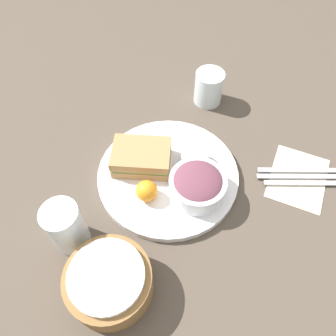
{
  "coord_description": "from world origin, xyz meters",
  "views": [
    {
      "loc": [
        -0.17,
        0.39,
        0.66
      ],
      "look_at": [
        0.0,
        0.0,
        0.04
      ],
      "focal_mm": 35.0,
      "sensor_mm": 36.0,
      "label": 1
    }
  ],
  "objects": [
    {
      "name": "salad_bowl",
      "position": [
        -0.08,
        0.02,
        0.05
      ],
      "size": [
        0.13,
        0.13,
        0.06
      ],
      "color": "white",
      "rests_on": "plate"
    },
    {
      "name": "sandwich",
      "position": [
        0.07,
        0.0,
        0.04
      ],
      "size": [
        0.16,
        0.13,
        0.05
      ],
      "color": "#A37A4C",
      "rests_on": "plate"
    },
    {
      "name": "ground_plane",
      "position": [
        0.0,
        0.0,
        0.0
      ],
      "size": [
        4.0,
        4.0,
        0.0
      ],
      "primitive_type": "plane",
      "color": "#4C4238"
    },
    {
      "name": "fork",
      "position": [
        -0.28,
        -0.14,
        0.01
      ],
      "size": [
        0.18,
        0.08,
        0.01
      ],
      "primitive_type": "cube",
      "rotation": [
        0.0,
        0.0,
        3.53
      ],
      "color": "#B2B2B7",
      "rests_on": "napkin"
    },
    {
      "name": "water_glass",
      "position": [
        0.0,
        -0.29,
        0.05
      ],
      "size": [
        0.08,
        0.08,
        0.09
      ],
      "primitive_type": "cylinder",
      "color": "silver",
      "rests_on": "ground_plane"
    },
    {
      "name": "orange_wedge",
      "position": [
        0.02,
        0.08,
        0.04
      ],
      "size": [
        0.05,
        0.05,
        0.05
      ],
      "primitive_type": "sphere",
      "color": "orange",
      "rests_on": "plate"
    },
    {
      "name": "knife",
      "position": [
        -0.29,
        -0.12,
        0.01
      ],
      "size": [
        0.19,
        0.09,
        0.01
      ],
      "primitive_type": "cube",
      "rotation": [
        0.0,
        0.0,
        3.53
      ],
      "color": "#B2B2B7",
      "rests_on": "napkin"
    },
    {
      "name": "spoon",
      "position": [
        -0.29,
        -0.1,
        0.01
      ],
      "size": [
        0.16,
        0.08,
        0.01
      ],
      "primitive_type": "cube",
      "rotation": [
        0.0,
        0.0,
        3.53
      ],
      "color": "#B2B2B7",
      "rests_on": "napkin"
    },
    {
      "name": "drink_glass",
      "position": [
        0.12,
        0.22,
        0.06
      ],
      "size": [
        0.07,
        0.07,
        0.12
      ],
      "primitive_type": "cylinder",
      "color": "silver",
      "rests_on": "ground_plane"
    },
    {
      "name": "bread_basket",
      "position": [
        0.0,
        0.28,
        0.04
      ],
      "size": [
        0.16,
        0.16,
        0.08
      ],
      "color": "olive",
      "rests_on": "ground_plane"
    },
    {
      "name": "plate",
      "position": [
        0.0,
        0.0,
        0.01
      ],
      "size": [
        0.33,
        0.33,
        0.02
      ],
      "primitive_type": "cylinder",
      "color": "silver",
      "rests_on": "ground_plane"
    },
    {
      "name": "dressing_cup",
      "position": [
        -0.05,
        -0.05,
        0.04
      ],
      "size": [
        0.06,
        0.06,
        0.03
      ],
      "primitive_type": "cylinder",
      "color": "#99999E",
      "rests_on": "plate"
    },
    {
      "name": "napkin",
      "position": [
        -0.29,
        -0.12,
        0.0
      ],
      "size": [
        0.13,
        0.16,
        0.0
      ],
      "primitive_type": "cube",
      "color": "beige",
      "rests_on": "ground_plane"
    }
  ]
}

